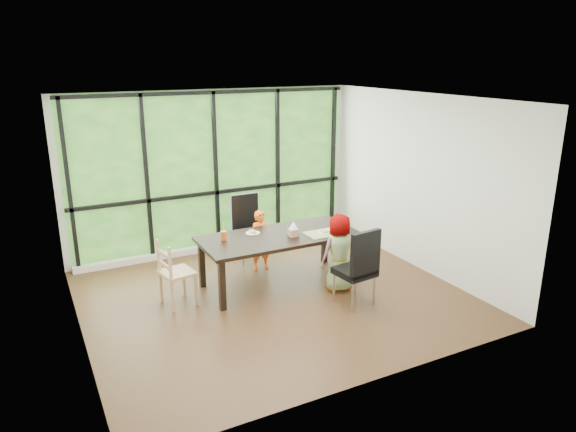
# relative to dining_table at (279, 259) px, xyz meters

# --- Properties ---
(ground) EXTENTS (5.00, 5.00, 0.00)m
(ground) POSITION_rel_dining_table_xyz_m (-0.27, -0.38, -0.38)
(ground) COLOR black
(ground) RESTS_ON ground
(back_wall) EXTENTS (5.00, 0.00, 5.00)m
(back_wall) POSITION_rel_dining_table_xyz_m (-0.27, 1.87, 0.98)
(back_wall) COLOR silver
(back_wall) RESTS_ON ground
(foliage_backdrop) EXTENTS (4.80, 0.02, 2.65)m
(foliage_backdrop) POSITION_rel_dining_table_xyz_m (-0.27, 1.85, 0.98)
(foliage_backdrop) COLOR #1E4E19
(foliage_backdrop) RESTS_ON back_wall
(window_mullions) EXTENTS (4.80, 0.06, 2.65)m
(window_mullions) POSITION_rel_dining_table_xyz_m (-0.27, 1.81, 0.98)
(window_mullions) COLOR black
(window_mullions) RESTS_ON back_wall
(window_sill) EXTENTS (4.80, 0.12, 0.10)m
(window_sill) POSITION_rel_dining_table_xyz_m (-0.27, 1.77, -0.33)
(window_sill) COLOR silver
(window_sill) RESTS_ON ground
(dining_table) EXTENTS (2.30, 1.13, 0.75)m
(dining_table) POSITION_rel_dining_table_xyz_m (0.00, 0.00, 0.00)
(dining_table) COLOR black
(dining_table) RESTS_ON ground
(chair_window_leather) EXTENTS (0.47, 0.47, 1.08)m
(chair_window_leather) POSITION_rel_dining_table_xyz_m (-0.02, 1.03, 0.17)
(chair_window_leather) COLOR black
(chair_window_leather) RESTS_ON ground
(chair_interior_leather) EXTENTS (0.51, 0.51, 1.08)m
(chair_interior_leather) POSITION_rel_dining_table_xyz_m (0.61, -1.05, 0.17)
(chair_interior_leather) COLOR black
(chair_interior_leather) RESTS_ON ground
(chair_end_beech) EXTENTS (0.46, 0.48, 0.90)m
(chair_end_beech) POSITION_rel_dining_table_xyz_m (-1.49, 0.03, 0.08)
(chair_end_beech) COLOR tan
(chair_end_beech) RESTS_ON ground
(child_toddler) EXTENTS (0.37, 0.27, 0.95)m
(child_toddler) POSITION_rel_dining_table_xyz_m (-0.00, 0.62, 0.10)
(child_toddler) COLOR orange
(child_toddler) RESTS_ON ground
(child_older) EXTENTS (0.56, 0.37, 1.12)m
(child_older) POSITION_rel_dining_table_xyz_m (0.67, -0.58, 0.19)
(child_older) COLOR slate
(child_older) RESTS_ON ground
(placemat) EXTENTS (0.50, 0.36, 0.01)m
(placemat) POSITION_rel_dining_table_xyz_m (0.60, -0.23, 0.38)
(placemat) COLOR tan
(placemat) RESTS_ON dining_table
(plate_far) EXTENTS (0.21, 0.21, 0.01)m
(plate_far) POSITION_rel_dining_table_xyz_m (-0.30, 0.24, 0.38)
(plate_far) COLOR white
(plate_far) RESTS_ON dining_table
(plate_near) EXTENTS (0.21, 0.21, 0.01)m
(plate_near) POSITION_rel_dining_table_xyz_m (0.65, -0.22, 0.38)
(plate_near) COLOR white
(plate_near) RESTS_ON dining_table
(orange_cup) EXTENTS (0.08, 0.08, 0.13)m
(orange_cup) POSITION_rel_dining_table_xyz_m (-0.77, 0.16, 0.44)
(orange_cup) COLOR #D65B10
(orange_cup) RESTS_ON dining_table
(green_cup) EXTENTS (0.08, 0.08, 0.13)m
(green_cup) POSITION_rel_dining_table_xyz_m (0.95, -0.30, 0.44)
(green_cup) COLOR green
(green_cup) RESTS_ON dining_table
(white_mug) EXTENTS (0.08, 0.08, 0.08)m
(white_mug) POSITION_rel_dining_table_xyz_m (1.04, 0.06, 0.42)
(white_mug) COLOR white
(white_mug) RESTS_ON dining_table
(tissue_box) EXTENTS (0.13, 0.13, 0.11)m
(tissue_box) POSITION_rel_dining_table_xyz_m (0.17, -0.13, 0.43)
(tissue_box) COLOR tan
(tissue_box) RESTS_ON dining_table
(crepe_rolls_far) EXTENTS (0.10, 0.12, 0.04)m
(crepe_rolls_far) POSITION_rel_dining_table_xyz_m (-0.30, 0.24, 0.41)
(crepe_rolls_far) COLOR tan
(crepe_rolls_far) RESTS_ON plate_far
(crepe_rolls_near) EXTENTS (0.15, 0.12, 0.04)m
(crepe_rolls_near) POSITION_rel_dining_table_xyz_m (0.65, -0.22, 0.41)
(crepe_rolls_near) COLOR tan
(crepe_rolls_near) RESTS_ON plate_near
(straw_white) EXTENTS (0.01, 0.04, 0.20)m
(straw_white) POSITION_rel_dining_table_xyz_m (-0.77, 0.16, 0.54)
(straw_white) COLOR white
(straw_white) RESTS_ON orange_cup
(straw_pink) EXTENTS (0.01, 0.04, 0.20)m
(straw_pink) POSITION_rel_dining_table_xyz_m (0.95, -0.30, 0.54)
(straw_pink) COLOR pink
(straw_pink) RESTS_ON green_cup
(tissue) EXTENTS (0.12, 0.12, 0.11)m
(tissue) POSITION_rel_dining_table_xyz_m (0.17, -0.13, 0.54)
(tissue) COLOR white
(tissue) RESTS_ON tissue_box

